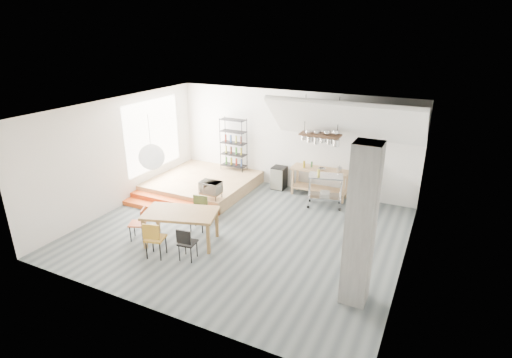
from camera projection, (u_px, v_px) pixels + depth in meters
The scene contains 26 objects.
floor at pixel (242, 231), 10.49m from camera, with size 8.00×8.00×0.00m, color #4D565A.
wall_back at pixel (292, 141), 12.86m from camera, with size 8.00×0.04×3.20m, color silver.
wall_left at pixel (119, 153), 11.57m from camera, with size 0.04×7.00×3.20m, color silver.
wall_right at pixel (410, 203), 8.27m from camera, with size 0.04×7.00×3.20m, color silver.
ceiling at pixel (240, 110), 9.36m from camera, with size 8.00×7.00×0.02m, color white.
slope_ceiling at pixel (345, 121), 11.28m from camera, with size 4.40×1.80×0.15m, color white.
window_pane at pixel (153, 135), 12.75m from camera, with size 0.02×2.50×2.20m, color white.
platform at pixel (203, 184), 13.13m from camera, with size 3.00×3.00×0.40m, color #A78053.
step_lower at pixel (166, 210), 11.54m from camera, with size 3.00×0.35×0.13m, color #D75119.
step_upper at pixel (173, 204), 11.81m from camera, with size 3.00×0.35×0.27m, color #D75119.
concrete_column at pixel (361, 227), 7.31m from camera, with size 0.50×0.50×3.20m, color slate.
kitchen_counter at pixel (320, 178), 12.46m from camera, with size 1.80×0.60×0.91m.
stove at pixel (365, 189), 11.94m from camera, with size 0.60×0.60×1.18m.
pot_rack at pixel (321, 137), 11.78m from camera, with size 1.20×0.50×1.43m.
wire_shelving at pixel (233, 144), 13.53m from camera, with size 0.88×0.38×1.80m.
microwave_shelf at pixel (211, 193), 11.51m from camera, with size 0.60×0.40×0.16m.
paper_lantern at pixel (152, 157), 9.26m from camera, with size 0.60×0.60×0.60m, color white.
dining_table at pixel (181, 215), 9.69m from camera, with size 1.96×1.46×0.83m.
chair_mustard at pixel (154, 237), 9.09m from camera, with size 0.51×0.51×0.92m.
chair_black at pixel (186, 241), 9.01m from camera, with size 0.42×0.42×0.82m.
chair_olive at pixel (199, 210), 10.46m from camera, with size 0.49×0.49×0.90m.
chair_red at pixel (140, 221), 9.94m from camera, with size 0.50×0.50×0.83m.
rolling_cart at pixel (325, 186), 11.74m from camera, with size 1.10×0.79×0.98m.
mini_fridge at pixel (279, 178), 13.17m from camera, with size 0.44×0.44×0.75m, color black.
microwave at pixel (211, 187), 11.44m from camera, with size 0.60×0.41×0.33m, color beige.
bowl at pixel (322, 169), 12.28m from camera, with size 0.23×0.23×0.06m, color silver.
Camera 1 is at (4.45, -8.20, 5.01)m, focal length 28.00 mm.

